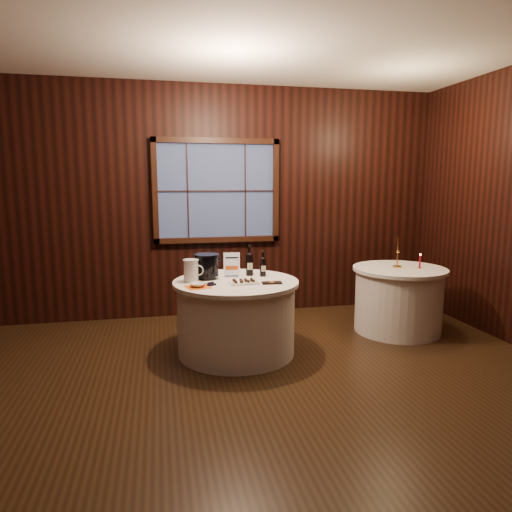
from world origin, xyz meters
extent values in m
plane|color=black|center=(0.00, 0.00, 0.00)|extent=(6.00, 6.00, 0.00)
cube|color=black|center=(0.00, 2.50, 1.50)|extent=(6.00, 0.02, 3.00)
cube|color=#3C4D7F|center=(0.00, 2.47, 1.65)|extent=(1.50, 0.01, 1.20)
cylinder|color=white|center=(0.00, 1.00, 0.36)|extent=(1.20, 1.20, 0.73)
cylinder|color=white|center=(0.00, 1.00, 0.75)|extent=(1.28, 1.28, 0.04)
cylinder|color=white|center=(2.00, 1.30, 0.36)|extent=(1.00, 1.00, 0.73)
cylinder|color=white|center=(2.00, 1.30, 0.75)|extent=(1.08, 1.08, 0.04)
cube|color=silver|center=(-0.01, 1.17, 0.78)|extent=(0.15, 0.10, 0.01)
cube|color=silver|center=(-0.01, 1.17, 0.91)|extent=(0.02, 0.02, 0.26)
cube|color=white|center=(-0.01, 1.16, 0.91)|extent=(0.17, 0.03, 0.24)
cylinder|color=black|center=(0.19, 1.23, 0.88)|extent=(0.08, 0.08, 0.21)
sphere|color=black|center=(0.19, 1.23, 0.98)|extent=(0.08, 0.08, 0.08)
cylinder|color=black|center=(0.19, 1.23, 1.04)|extent=(0.03, 0.03, 0.10)
cylinder|color=black|center=(0.19, 1.23, 1.09)|extent=(0.03, 0.03, 0.02)
cube|color=beige|center=(0.19, 1.19, 0.88)|extent=(0.06, 0.01, 0.07)
cylinder|color=black|center=(0.32, 1.15, 0.86)|extent=(0.07, 0.07, 0.18)
sphere|color=black|center=(0.32, 1.15, 0.95)|extent=(0.07, 0.07, 0.07)
cylinder|color=black|center=(0.32, 1.15, 1.00)|extent=(0.02, 0.02, 0.08)
cylinder|color=black|center=(0.32, 1.15, 1.04)|extent=(0.03, 0.03, 0.02)
cube|color=beige|center=(0.32, 1.12, 0.86)|extent=(0.05, 0.00, 0.06)
cylinder|color=black|center=(-0.28, 1.15, 0.79)|extent=(0.18, 0.18, 0.03)
cylinder|color=black|center=(-0.28, 1.15, 0.90)|extent=(0.24, 0.24, 0.21)
cylinder|color=black|center=(-0.28, 1.15, 1.02)|extent=(0.25, 0.25, 0.02)
cube|color=white|center=(0.05, 0.85, 0.78)|extent=(0.30, 0.21, 0.02)
cube|color=black|center=(0.32, 0.79, 0.78)|extent=(0.20, 0.11, 0.02)
cylinder|color=#382914|center=(-0.33, 0.82, 0.79)|extent=(0.06, 0.01, 0.03)
cylinder|color=white|center=(-0.45, 1.05, 0.88)|extent=(0.15, 0.15, 0.21)
cylinder|color=white|center=(-0.45, 1.05, 0.99)|extent=(0.16, 0.16, 0.01)
torus|color=white|center=(-0.37, 1.05, 0.89)|extent=(0.11, 0.05, 0.11)
cube|color=orange|center=(-0.41, 0.79, 0.77)|extent=(0.26, 0.26, 0.00)
imported|color=white|center=(-0.41, 0.79, 0.79)|extent=(0.19, 0.19, 0.04)
cylinder|color=gold|center=(1.98, 1.32, 0.78)|extent=(0.11, 0.11, 0.02)
cylinder|color=gold|center=(1.98, 1.32, 0.95)|extent=(0.02, 0.02, 0.33)
cylinder|color=gold|center=(1.98, 1.32, 1.13)|extent=(0.05, 0.05, 0.03)
cylinder|color=gold|center=(2.20, 1.20, 0.78)|extent=(0.05, 0.05, 0.01)
cylinder|color=#AF0D1C|center=(2.20, 1.20, 0.85)|extent=(0.02, 0.02, 0.14)
sphere|color=#FFB23F|center=(2.20, 1.20, 0.93)|extent=(0.02, 0.02, 0.02)
camera|label=1|loc=(-0.75, -3.49, 1.76)|focal=32.00mm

